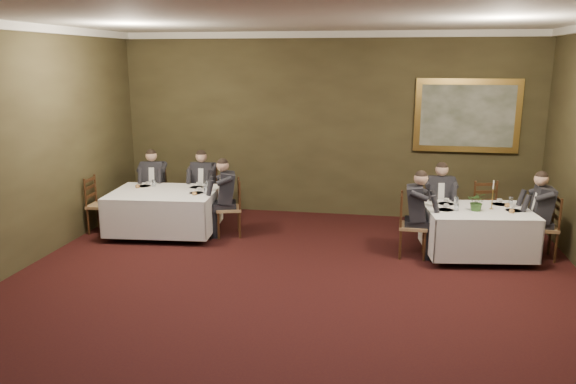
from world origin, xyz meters
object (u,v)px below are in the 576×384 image
(table_second, at_px, (165,209))
(centerpiece, at_px, (477,201))
(diner_main_backleft, at_px, (438,211))
(chair_main_endleft, at_px, (412,239))
(chair_main_endright, at_px, (541,240))
(diner_main_endright, at_px, (542,226))
(diner_sec_backleft, at_px, (154,193))
(candlestick, at_px, (492,198))
(chair_main_backright, at_px, (488,225))
(chair_sec_endright, at_px, (229,220))
(painting, at_px, (467,116))
(chair_sec_backleft, at_px, (155,204))
(table_main, at_px, (477,229))
(diner_sec_backright, at_px, (204,194))
(chair_main_backleft, at_px, (437,224))
(chair_sec_endleft, at_px, (102,216))
(chair_sec_backright, at_px, (205,205))
(diner_main_endleft, at_px, (413,224))
(diner_sec_endright, at_px, (228,207))

(table_second, bearing_deg, centerpiece, -4.13)
(diner_main_backleft, distance_m, chair_main_endleft, 1.00)
(chair_main_endright, height_order, centerpiece, centerpiece)
(chair_main_endright, xyz_separation_m, diner_main_endright, (-0.01, 0.00, 0.23))
(diner_sec_backleft, height_order, candlestick, diner_sec_backleft)
(chair_main_backright, relative_size, diner_main_endright, 0.74)
(chair_sec_endright, xyz_separation_m, painting, (4.06, 1.67, 1.71))
(chair_sec_backleft, bearing_deg, diner_sec_backleft, 90.00)
(chair_sec_endright, relative_size, centerpiece, 3.25)
(table_second, distance_m, chair_main_endleft, 4.24)
(table_main, bearing_deg, painting, 90.00)
(diner_sec_backright, bearing_deg, diner_main_backleft, 174.92)
(centerpiece, height_order, candlestick, candlestick)
(diner_main_backleft, bearing_deg, chair_main_backleft, -90.00)
(diner_main_endright, bearing_deg, diner_sec_backleft, 82.68)
(chair_main_backright, distance_m, diner_sec_backright, 5.11)
(centerpiece, bearing_deg, diner_main_backleft, 120.59)
(table_main, height_order, diner_sec_backleft, diner_sec_backleft)
(chair_sec_backleft, height_order, chair_sec_endleft, same)
(table_main, xyz_separation_m, chair_sec_endright, (-4.06, 0.38, -0.17))
(chair_main_endright, bearing_deg, chair_sec_backright, 80.36)
(table_main, xyz_separation_m, diner_main_endleft, (-0.97, -0.14, 0.06))
(diner_sec_backright, relative_size, centerpiece, 4.37)
(table_second, bearing_deg, diner_main_endright, -1.37)
(candlestick, bearing_deg, diner_sec_backright, 166.73)
(chair_sec_endleft, height_order, candlestick, candlestick)
(chair_sec_backleft, relative_size, centerpiece, 3.25)
(chair_main_backleft, distance_m, chair_sec_backleft, 5.25)
(chair_main_backleft, distance_m, diner_sec_backright, 4.30)
(chair_sec_endright, distance_m, diner_sec_endright, 0.23)
(table_second, height_order, diner_sec_backright, diner_sec_backright)
(chair_main_backleft, bearing_deg, table_main, 120.14)
(table_main, xyz_separation_m, table_second, (-5.20, 0.28, 0.00))
(diner_main_backleft, height_order, centerpiece, diner_main_backleft)
(table_second, relative_size, diner_sec_backright, 1.42)
(table_main, bearing_deg, diner_sec_backleft, 168.67)
(candlestick, bearing_deg, chair_main_backleft, 136.90)
(diner_main_endleft, xyz_separation_m, chair_sec_backright, (-3.82, 1.38, -0.23))
(diner_main_endleft, bearing_deg, chair_main_backright, 129.41)
(chair_main_endright, distance_m, diner_sec_backleft, 6.82)
(table_main, distance_m, diner_main_endleft, 0.98)
(chair_main_endright, bearing_deg, chair_main_endleft, 99.12)
(table_main, height_order, diner_sec_endright, diner_sec_endright)
(chair_main_backleft, bearing_deg, chair_sec_endright, 0.41)
(table_second, distance_m, diner_main_endright, 6.17)
(chair_main_endleft, relative_size, chair_sec_endleft, 1.00)
(diner_sec_backleft, bearing_deg, table_main, 157.67)
(diner_sec_endright, bearing_deg, chair_sec_endright, -90.00)
(diner_sec_endright, bearing_deg, chair_sec_backleft, 47.37)
(table_main, distance_m, chair_main_backright, 0.92)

